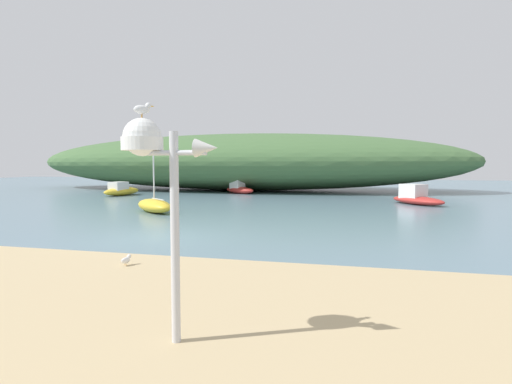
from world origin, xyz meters
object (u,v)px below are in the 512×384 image
object	(u,v)px
seagull_near_waterline	(126,260)
seagull_on_radar	(143,109)
motorboat_east_reach	(121,190)
motorboat_far_left	(239,188)
sailboat_far_right	(154,205)
mast_structure	(152,156)
motorboat_outer_mooring	(416,197)

from	to	relation	value
seagull_near_waterline	seagull_on_radar	bearing A→B (deg)	-54.97
seagull_on_radar	motorboat_east_reach	xyz separation A→B (m)	(-16.27, 25.33, -2.91)
seagull_on_radar	motorboat_far_left	size ratio (longest dim) A/B	0.07
sailboat_far_right	motorboat_east_reach	distance (m)	13.26
mast_structure	sailboat_far_right	world-z (taller)	sailboat_far_right
motorboat_east_reach	seagull_on_radar	bearing A→B (deg)	-57.29
motorboat_east_reach	seagull_near_waterline	distance (m)	25.74
mast_structure	seagull_on_radar	size ratio (longest dim) A/B	12.42
sailboat_far_right	seagull_near_waterline	bearing A→B (deg)	-65.19
seagull_on_radar	sailboat_far_right	xyz separation A→B (m)	(-7.83, 15.09, -2.98)
sailboat_far_right	motorboat_east_reach	bearing A→B (deg)	129.48
seagull_near_waterline	motorboat_far_left	bearing A→B (deg)	100.37
seagull_on_radar	motorboat_east_reach	size ratio (longest dim) A/B	0.06
seagull_near_waterline	mast_structure	bearing A→B (deg)	-53.61
seagull_on_radar	motorboat_far_left	distance (m)	30.97
mast_structure	motorboat_east_reach	distance (m)	30.27
mast_structure	sailboat_far_right	distance (m)	17.24
sailboat_far_right	motorboat_east_reach	xyz separation A→B (m)	(-8.43, 10.24, 0.07)
sailboat_far_right	motorboat_far_left	distance (m)	14.86
sailboat_far_right	motorboat_outer_mooring	bearing A→B (deg)	29.30
mast_structure	motorboat_far_left	xyz separation A→B (m)	(-7.47, 29.96, -2.27)
motorboat_far_left	seagull_on_radar	bearing A→B (deg)	-76.24
sailboat_far_right	motorboat_far_left	size ratio (longest dim) A/B	1.17
motorboat_outer_mooring	sailboat_far_right	size ratio (longest dim) A/B	1.01
motorboat_east_reach	mast_structure	bearing A→B (deg)	-57.09
motorboat_outer_mooring	motorboat_east_reach	size ratio (longest dim) A/B	0.99
mast_structure	seagull_near_waterline	xyz separation A→B (m)	(-2.65, 3.59, -2.38)
seagull_on_radar	motorboat_east_reach	bearing A→B (deg)	122.71
sailboat_far_right	seagull_near_waterline	world-z (taller)	sailboat_far_right
motorboat_east_reach	seagull_near_waterline	bearing A→B (deg)	-57.69
mast_structure	seagull_near_waterline	distance (m)	5.06
motorboat_east_reach	seagull_near_waterline	xyz separation A→B (m)	(13.76, -21.75, -0.11)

